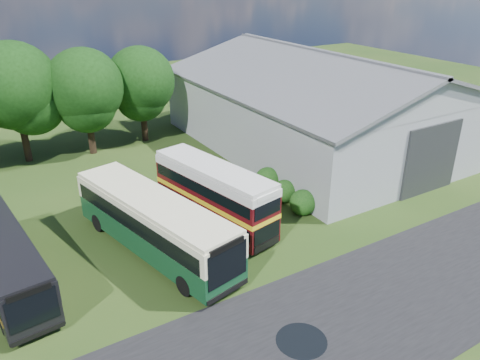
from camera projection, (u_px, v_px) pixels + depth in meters
ground at (288, 291)px, 22.95m from camera, size 120.00×120.00×0.00m
asphalt_road at (377, 305)px, 22.03m from camera, size 60.00×8.00×0.02m
puddle at (301, 341)px, 19.91m from camera, size 2.20×2.20×0.01m
storage_shed at (319, 97)px, 40.72m from camera, size 18.80×24.80×8.15m
tree_mid at (14, 86)px, 35.89m from camera, size 6.80×6.80×9.60m
tree_right_a at (84, 87)px, 37.67m from camera, size 6.26×6.26×8.83m
tree_right_b at (140, 81)px, 40.76m from camera, size 5.98×5.98×8.45m
shrub_front at (302, 213)px, 30.25m from camera, size 1.70×1.70×1.70m
shrub_mid at (284, 201)px, 31.81m from camera, size 1.60×1.60×1.60m
shrub_back at (267, 190)px, 33.36m from camera, size 1.80×1.80×1.80m
bus_green_single at (154, 223)px, 25.54m from camera, size 5.32×12.26×3.29m
bus_maroon_double at (214, 195)px, 28.27m from camera, size 4.05×9.23×3.85m
bus_dark_single at (4, 258)px, 22.92m from camera, size 3.44×10.39×2.81m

